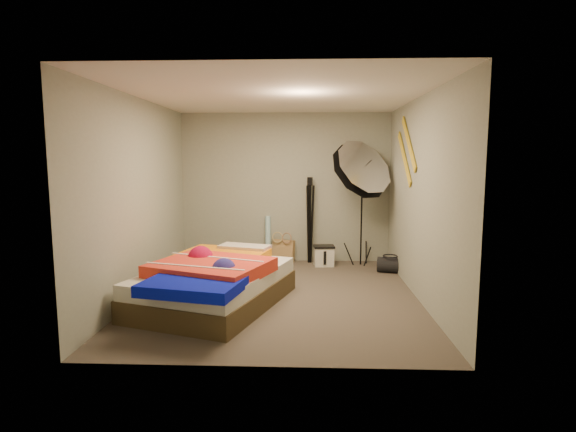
{
  "coord_description": "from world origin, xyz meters",
  "views": [
    {
      "loc": [
        0.35,
        -5.58,
        1.74
      ],
      "look_at": [
        0.1,
        0.6,
        0.95
      ],
      "focal_mm": 28.0,
      "sensor_mm": 36.0,
      "label": 1
    }
  ],
  "objects_px": {
    "photo_umbrella": "(359,172)",
    "duffel_bag": "(390,265)",
    "wrapping_roll": "(268,239)",
    "camera_case": "(324,256)",
    "tote_bag": "(283,251)",
    "bed": "(214,281)",
    "camera_tripod": "(310,214)"
  },
  "relations": [
    {
      "from": "camera_case",
      "to": "photo_umbrella",
      "type": "height_order",
      "value": "photo_umbrella"
    },
    {
      "from": "wrapping_roll",
      "to": "bed",
      "type": "relative_size",
      "value": 0.33
    },
    {
      "from": "tote_bag",
      "to": "bed",
      "type": "xyz_separation_m",
      "value": [
        -0.71,
        -2.3,
        0.1
      ]
    },
    {
      "from": "wrapping_roll",
      "to": "tote_bag",
      "type": "bearing_deg",
      "value": 0.0
    },
    {
      "from": "camera_case",
      "to": "camera_tripod",
      "type": "bearing_deg",
      "value": 129.03
    },
    {
      "from": "photo_umbrella",
      "to": "duffel_bag",
      "type": "bearing_deg",
      "value": -34.02
    },
    {
      "from": "wrapping_roll",
      "to": "photo_umbrella",
      "type": "relative_size",
      "value": 0.36
    },
    {
      "from": "photo_umbrella",
      "to": "camera_tripod",
      "type": "relative_size",
      "value": 1.49
    },
    {
      "from": "camera_case",
      "to": "duffel_bag",
      "type": "xyz_separation_m",
      "value": [
        1.0,
        -0.4,
        -0.04
      ]
    },
    {
      "from": "duffel_bag",
      "to": "bed",
      "type": "distance_m",
      "value": 2.9
    },
    {
      "from": "duffel_bag",
      "to": "camera_case",
      "type": "bearing_deg",
      "value": 172.43
    },
    {
      "from": "bed",
      "to": "camera_case",
      "type": "bearing_deg",
      "value": 55.68
    },
    {
      "from": "camera_case",
      "to": "duffel_bag",
      "type": "bearing_deg",
      "value": -27.2
    },
    {
      "from": "tote_bag",
      "to": "camera_case",
      "type": "distance_m",
      "value": 0.73
    },
    {
      "from": "photo_umbrella",
      "to": "bed",
      "type": "bearing_deg",
      "value": -134.62
    },
    {
      "from": "wrapping_roll",
      "to": "camera_case",
      "type": "bearing_deg",
      "value": -16.24
    },
    {
      "from": "wrapping_roll",
      "to": "photo_umbrella",
      "type": "xyz_separation_m",
      "value": [
        1.47,
        -0.36,
        1.15
      ]
    },
    {
      "from": "tote_bag",
      "to": "bed",
      "type": "distance_m",
      "value": 2.41
    },
    {
      "from": "wrapping_roll",
      "to": "camera_tripod",
      "type": "distance_m",
      "value": 0.83
    },
    {
      "from": "duffel_bag",
      "to": "photo_umbrella",
      "type": "xyz_separation_m",
      "value": [
        -0.47,
        0.31,
        1.42
      ]
    },
    {
      "from": "camera_tripod",
      "to": "photo_umbrella",
      "type": "bearing_deg",
      "value": -22.45
    },
    {
      "from": "camera_tripod",
      "to": "bed",
      "type": "bearing_deg",
      "value": -116.97
    },
    {
      "from": "tote_bag",
      "to": "wrapping_roll",
      "type": "distance_m",
      "value": 0.33
    },
    {
      "from": "wrapping_roll",
      "to": "camera_tripod",
      "type": "bearing_deg",
      "value": -3.03
    },
    {
      "from": "camera_case",
      "to": "camera_tripod",
      "type": "height_order",
      "value": "camera_tripod"
    },
    {
      "from": "tote_bag",
      "to": "photo_umbrella",
      "type": "xyz_separation_m",
      "value": [
        1.21,
        -0.36,
        1.35
      ]
    },
    {
      "from": "camera_case",
      "to": "photo_umbrella",
      "type": "distance_m",
      "value": 1.49
    },
    {
      "from": "tote_bag",
      "to": "camera_tripod",
      "type": "bearing_deg",
      "value": 14.76
    },
    {
      "from": "bed",
      "to": "camera_tripod",
      "type": "relative_size",
      "value": 1.65
    },
    {
      "from": "tote_bag",
      "to": "wrapping_roll",
      "type": "xyz_separation_m",
      "value": [
        -0.26,
        0.0,
        0.2
      ]
    },
    {
      "from": "tote_bag",
      "to": "camera_case",
      "type": "xyz_separation_m",
      "value": [
        0.68,
        -0.27,
        -0.03
      ]
    },
    {
      "from": "duffel_bag",
      "to": "bed",
      "type": "xyz_separation_m",
      "value": [
        -2.39,
        -1.63,
        0.17
      ]
    }
  ]
}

